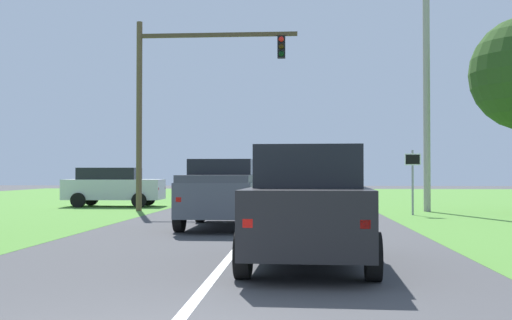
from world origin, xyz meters
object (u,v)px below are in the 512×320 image
object	(u,v)px
red_suv_near	(309,203)
pickup_truck_lead	(224,193)
keep_moving_sign	(413,173)
crossing_suv_far	(113,186)
traffic_light	(179,87)
utility_pole_right	(427,101)

from	to	relation	value
red_suv_near	pickup_truck_lead	xyz separation A→B (m)	(-2.35, 7.10, -0.05)
keep_moving_sign	crossing_suv_far	xyz separation A→B (m)	(-13.00, 5.02, -0.61)
traffic_light	pickup_truck_lead	bearing A→B (deg)	-69.27
pickup_truck_lead	traffic_light	size ratio (longest dim) A/B	0.66
red_suv_near	utility_pole_right	xyz separation A→B (m)	(5.09, 14.90, 3.47)
red_suv_near	utility_pole_right	distance (m)	16.12
red_suv_near	crossing_suv_far	size ratio (longest dim) A/B	1.04
pickup_truck_lead	utility_pole_right	xyz separation A→B (m)	(7.44, 7.80, 3.52)
crossing_suv_far	utility_pole_right	size ratio (longest dim) A/B	0.51
utility_pole_right	pickup_truck_lead	bearing A→B (deg)	-133.63
pickup_truck_lead	traffic_light	bearing A→B (deg)	110.73
traffic_light	keep_moving_sign	world-z (taller)	traffic_light
traffic_light	crossing_suv_far	size ratio (longest dim) A/B	1.73
traffic_light	keep_moving_sign	bearing A→B (deg)	-10.86
red_suv_near	keep_moving_sign	xyz separation A→B (m)	(4.11, 12.72, 0.51)
red_suv_near	pickup_truck_lead	world-z (taller)	red_suv_near
red_suv_near	traffic_light	world-z (taller)	traffic_light
traffic_light	utility_pole_right	bearing A→B (deg)	2.22
crossing_suv_far	traffic_light	bearing A→B (deg)	-40.90
red_suv_near	keep_moving_sign	size ratio (longest dim) A/B	1.96
crossing_suv_far	utility_pole_right	xyz separation A→B (m)	(13.98, -2.85, 3.56)
utility_pole_right	red_suv_near	bearing A→B (deg)	-108.86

